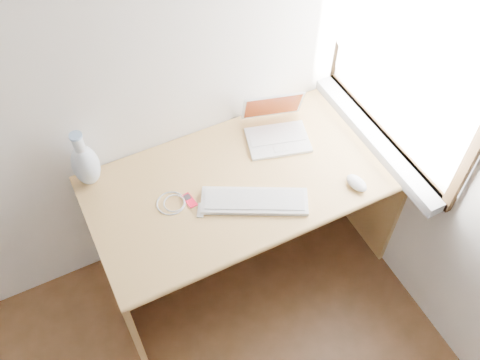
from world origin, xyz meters
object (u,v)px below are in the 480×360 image
desk (237,192)px  external_keyboard (254,201)px  vase (85,164)px  laptop (274,129)px

desk → external_keyboard: (-0.03, -0.23, 0.23)m
vase → external_keyboard: bearing=-35.7°
laptop → external_keyboard: size_ratio=0.70×
laptop → vase: size_ratio=1.10×
desk → vase: 0.76m
external_keyboard → vase: size_ratio=1.56×
laptop → vase: 0.90m
desk → external_keyboard: external_keyboard is taller
desk → vase: size_ratio=4.68×
desk → laptop: size_ratio=4.27×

